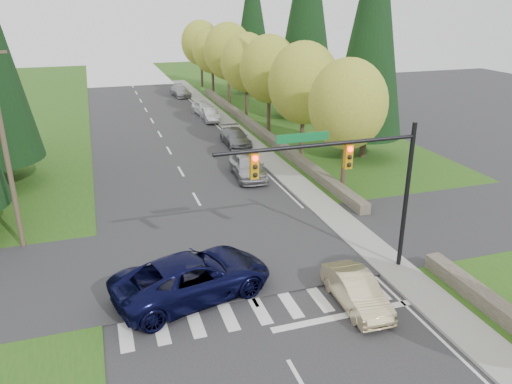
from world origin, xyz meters
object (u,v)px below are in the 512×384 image
sedan_champagne (356,291)px  parked_car_c (210,115)px  parked_car_e (181,91)px  suv_navy (193,277)px  parked_car_a (248,166)px  parked_car_b (236,137)px  parked_car_d (204,108)px

sedan_champagne → parked_car_c: bearing=88.4°
parked_car_e → suv_navy: bearing=-104.5°
sedan_champagne → parked_car_e: (1.32, 47.50, -0.01)m
parked_car_a → sedan_champagne: bearing=-87.9°
sedan_champagne → parked_car_a: bearing=90.1°
parked_car_b → parked_car_e: bearing=91.8°
sedan_champagne → parked_car_d: size_ratio=0.97×
parked_car_c → parked_car_e: 14.25m
suv_navy → parked_car_e: (7.40, 44.82, -0.26)m
sedan_champagne → suv_navy: (-6.08, 2.68, 0.25)m
parked_car_d → parked_car_e: parked_car_d is taller
sedan_champagne → parked_car_c: 33.31m
parked_car_d → parked_car_e: size_ratio=0.92×
parked_car_b → parked_car_e: 23.45m
parked_car_b → parked_car_e: size_ratio=1.03×
parked_car_d → parked_car_e: (-0.50, 11.15, -0.05)m
suv_navy → parked_car_e: size_ratio=1.46×
parked_car_b → parked_car_a: bearing=-99.3°
parked_car_b → parked_car_d: size_ratio=1.12×
suv_navy → parked_car_d: bearing=-27.5°
suv_navy → parked_car_c: suv_navy is taller
parked_car_b → parked_car_e: (-0.50, 23.44, -0.02)m
parked_car_a → parked_car_d: bearing=89.6°
parked_car_a → parked_car_e: size_ratio=1.07×
suv_navy → parked_car_a: bearing=-40.2°
sedan_champagne → parked_car_b: (1.81, 24.06, 0.01)m
parked_car_b → parked_car_c: 9.20m
suv_navy → parked_car_c: (7.89, 30.58, -0.28)m
sedan_champagne → parked_car_b: parked_car_b is taller
parked_car_d → suv_navy: bearing=-109.7°
parked_car_c → parked_car_e: size_ratio=0.86×
suv_navy → parked_car_a: (6.49, 13.36, -0.09)m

